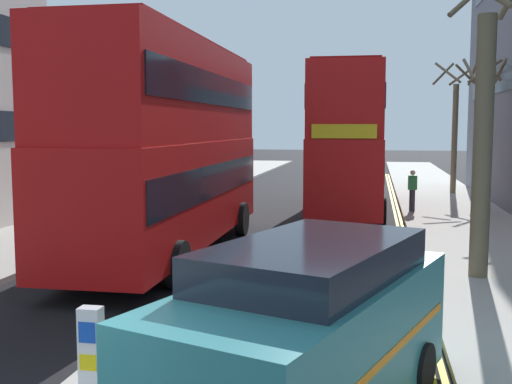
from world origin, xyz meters
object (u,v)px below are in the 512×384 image
(double_decker_bus_oncoming, at_px, (348,137))
(taxi_minivan, at_px, (304,336))
(pedestrian_far, at_px, (412,190))
(double_decker_bus_away, at_px, (170,142))
(keep_left_bollard, at_px, (91,355))

(double_decker_bus_oncoming, distance_m, taxi_minivan, 18.08)
(double_decker_bus_oncoming, xyz_separation_m, pedestrian_far, (2.52, 0.03, -2.04))
(double_decker_bus_away, xyz_separation_m, pedestrian_far, (6.80, 9.08, -2.04))
(keep_left_bollard, height_order, double_decker_bus_oncoming, double_decker_bus_oncoming)
(double_decker_bus_away, bearing_deg, pedestrian_far, 53.15)
(double_decker_bus_away, xyz_separation_m, taxi_minivan, (4.59, -8.93, -1.96))
(double_decker_bus_away, bearing_deg, taxi_minivan, -62.80)
(double_decker_bus_away, height_order, taxi_minivan, double_decker_bus_away)
(keep_left_bollard, bearing_deg, double_decker_bus_away, 102.38)
(double_decker_bus_away, relative_size, pedestrian_far, 6.69)
(taxi_minivan, bearing_deg, double_decker_bus_away, 117.20)
(keep_left_bollard, xyz_separation_m, pedestrian_far, (4.88, 17.84, 0.38))
(double_decker_bus_away, distance_m, taxi_minivan, 10.23)
(double_decker_bus_oncoming, bearing_deg, pedestrian_far, 0.68)
(pedestrian_far, bearing_deg, double_decker_bus_oncoming, -179.32)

